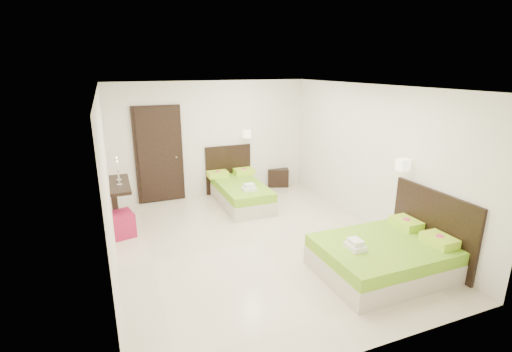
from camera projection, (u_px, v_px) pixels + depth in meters
name	position (u px, v px, depth m)	size (l,w,h in m)	color
floor	(257.00, 243.00, 6.33)	(5.50, 5.50, 0.00)	beige
bed_single	(240.00, 191.00, 8.10)	(1.09, 1.82, 1.50)	beige
bed_double	(387.00, 255.00, 5.38)	(1.83, 1.56, 1.51)	beige
nightstand	(278.00, 176.00, 9.35)	(0.51, 0.45, 0.45)	black
ottoman	(120.00, 224.00, 6.53)	(0.44, 0.44, 0.44)	maroon
door	(159.00, 155.00, 8.00)	(1.02, 0.15, 2.14)	black
console_shelf	(119.00, 185.00, 6.78)	(0.35, 1.20, 0.78)	black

